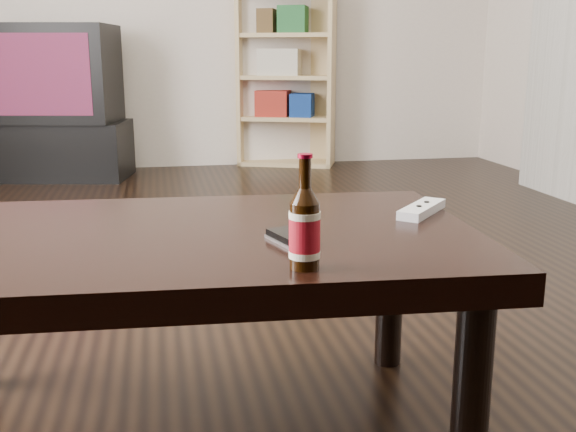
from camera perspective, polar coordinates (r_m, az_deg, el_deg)
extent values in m
cube|color=black|center=(2.45, -6.08, -7.01)|extent=(5.00, 6.00, 0.01)
cube|color=black|center=(5.02, -19.05, 5.31)|extent=(1.07, 0.68, 0.40)
cube|color=black|center=(4.98, -19.52, 11.30)|extent=(0.96, 0.71, 0.65)
cube|color=#BD2707|center=(4.73, -20.64, 11.13)|extent=(0.71, 0.15, 0.52)
cube|color=tan|center=(5.39, -3.86, 11.65)|extent=(0.15, 0.32, 1.36)
cube|color=tan|center=(5.27, 3.72, 11.61)|extent=(0.15, 0.32, 1.36)
cube|color=tan|center=(5.38, -0.11, 4.57)|extent=(0.80, 0.58, 0.03)
cube|color=tan|center=(5.47, 0.17, 11.71)|extent=(0.69, 0.29, 1.36)
cube|color=tan|center=(5.34, -0.11, 8.29)|extent=(0.73, 0.52, 0.03)
cube|color=tan|center=(5.32, -0.12, 11.66)|extent=(0.73, 0.52, 0.03)
cube|color=tan|center=(5.32, -0.12, 15.04)|extent=(0.73, 0.52, 0.03)
cube|color=maroon|center=(5.33, -1.28, 9.52)|extent=(0.31, 0.29, 0.20)
cube|color=navy|center=(5.29, 1.20, 9.37)|extent=(0.23, 0.26, 0.18)
cube|color=beige|center=(5.31, -0.73, 12.90)|extent=(0.37, 0.31, 0.20)
cube|color=#1D5D2B|center=(5.29, 0.42, 16.29)|extent=(0.27, 0.27, 0.20)
cube|color=#503A1C|center=(5.33, -1.77, 16.16)|extent=(0.19, 0.24, 0.18)
cube|color=black|center=(1.48, -8.78, -2.52)|extent=(1.31, 0.81, 0.06)
cylinder|color=black|center=(1.40, 15.27, -14.27)|extent=(0.08, 0.08, 0.41)
cylinder|color=black|center=(1.90, 8.61, -6.47)|extent=(0.08, 0.08, 0.41)
cylinder|color=black|center=(1.19, 1.41, -1.69)|extent=(0.07, 0.07, 0.12)
cylinder|color=maroon|center=(1.19, 1.41, -1.58)|extent=(0.07, 0.07, 0.07)
cylinder|color=beige|center=(1.18, 1.42, 0.09)|extent=(0.07, 0.07, 0.01)
cylinder|color=beige|center=(1.20, 1.41, -3.23)|extent=(0.07, 0.07, 0.01)
cone|color=black|center=(1.18, 1.43, 1.74)|extent=(0.07, 0.07, 0.03)
cylinder|color=black|center=(1.17, 1.45, 3.66)|extent=(0.03, 0.03, 0.05)
cylinder|color=maroon|center=(1.16, 1.45, 5.12)|extent=(0.03, 0.03, 0.01)
cube|color=silver|center=(1.37, 0.14, -2.09)|extent=(0.09, 0.13, 0.01)
cube|color=black|center=(1.37, 0.14, -1.76)|extent=(0.08, 0.12, 0.02)
cylinder|color=silver|center=(1.34, 0.81, -1.81)|extent=(0.03, 0.03, 0.00)
cube|color=silver|center=(1.65, 11.26, 0.57)|extent=(0.17, 0.18, 0.02)
cylinder|color=black|center=(1.68, 11.65, 1.17)|extent=(0.02, 0.02, 0.00)
cylinder|color=black|center=(1.63, 11.02, 0.83)|extent=(0.02, 0.02, 0.00)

